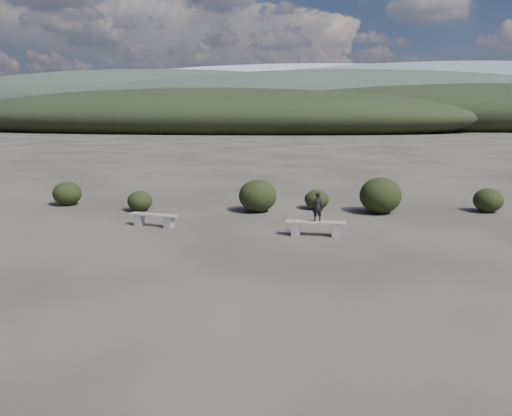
# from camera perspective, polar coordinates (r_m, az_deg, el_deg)

# --- Properties ---
(ground) EXTENTS (1200.00, 1200.00, 0.00)m
(ground) POSITION_cam_1_polar(r_m,az_deg,el_deg) (12.61, -3.25, -7.92)
(ground) COLOR #2B2722
(ground) RESTS_ON ground
(bench_left) EXTENTS (1.85, 0.67, 0.45)m
(bench_left) POSITION_cam_1_polar(r_m,az_deg,el_deg) (18.31, -11.60, -1.22)
(bench_left) COLOR slate
(bench_left) RESTS_ON ground
(bench_right) EXTENTS (2.01, 0.46, 0.50)m
(bench_right) POSITION_cam_1_polar(r_m,az_deg,el_deg) (16.68, 6.85, -2.17)
(bench_right) COLOR slate
(bench_right) RESTS_ON ground
(seated_person) EXTENTS (0.42, 0.35, 0.98)m
(seated_person) POSITION_cam_1_polar(r_m,az_deg,el_deg) (16.54, 7.01, 0.14)
(seated_person) COLOR black
(seated_person) RESTS_ON bench_right
(shrub_a) EXTENTS (1.03, 1.03, 0.84)m
(shrub_a) POSITION_cam_1_polar(r_m,az_deg,el_deg) (21.24, -13.13, 0.79)
(shrub_a) COLOR black
(shrub_a) RESTS_ON ground
(shrub_b) EXTENTS (1.55, 1.55, 1.33)m
(shrub_b) POSITION_cam_1_polar(r_m,az_deg,el_deg) (20.48, 0.19, 1.41)
(shrub_b) COLOR black
(shrub_b) RESTS_ON ground
(shrub_c) EXTENTS (1.03, 1.03, 0.83)m
(shrub_c) POSITION_cam_1_polar(r_m,az_deg,el_deg) (21.25, 6.95, 0.99)
(shrub_c) COLOR black
(shrub_c) RESTS_ON ground
(shrub_d) EXTENTS (1.67, 1.67, 1.46)m
(shrub_d) POSITION_cam_1_polar(r_m,az_deg,el_deg) (20.80, 14.03, 1.41)
(shrub_d) COLOR black
(shrub_d) RESTS_ON ground
(shrub_e) EXTENTS (1.18, 1.18, 0.98)m
(shrub_e) POSITION_cam_1_polar(r_m,az_deg,el_deg) (22.56, 25.01, 0.81)
(shrub_e) COLOR black
(shrub_e) RESTS_ON ground
(shrub_f) EXTENTS (1.23, 1.23, 1.04)m
(shrub_f) POSITION_cam_1_polar(r_m,az_deg,el_deg) (23.49, -20.77, 1.57)
(shrub_f) COLOR black
(shrub_f) RESTS_ON ground
(mountain_ridges) EXTENTS (500.00, 400.00, 56.00)m
(mountain_ridges) POSITION_cam_1_polar(r_m,az_deg,el_deg) (350.93, 7.20, 12.06)
(mountain_ridges) COLOR black
(mountain_ridges) RESTS_ON ground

